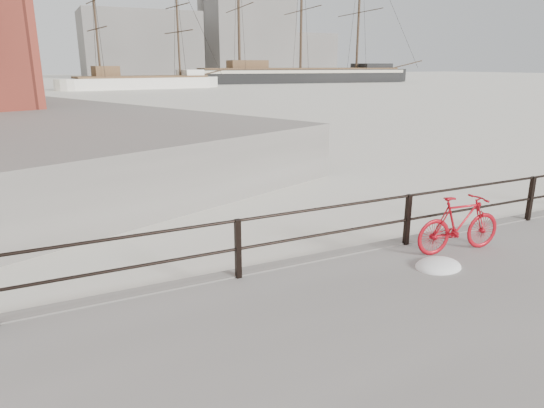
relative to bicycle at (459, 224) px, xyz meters
name	(u,v)px	position (x,y,z in m)	size (l,w,h in m)	color
ground	(519,233)	(2.90, 0.86, -0.89)	(400.00, 400.00, 0.00)	white
guardrail	(531,199)	(2.90, 0.71, -0.04)	(28.00, 0.10, 1.00)	black
bicycle	(459,224)	(0.00, 0.00, 0.00)	(1.79, 0.27, 1.08)	#AB0B17
barque_black	(300,83)	(44.61, 86.14, -0.89)	(58.25, 19.07, 33.09)	black
schooner_mid	(143,89)	(9.38, 74.54, -0.89)	(28.23, 11.94, 20.37)	white
industrial_west	(141,45)	(22.90, 140.86, 8.11)	(32.00, 18.00, 18.00)	gray
industrial_mid	(247,38)	(57.90, 145.86, 11.11)	(26.00, 20.00, 24.00)	gray
industrial_east	(301,55)	(80.90, 150.86, 6.11)	(20.00, 16.00, 14.00)	gray
smokestack	(202,4)	(44.90, 150.86, 21.11)	(2.80, 2.80, 44.00)	gray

